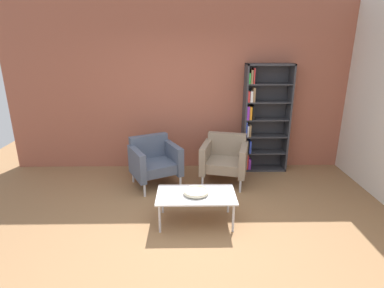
{
  "coord_description": "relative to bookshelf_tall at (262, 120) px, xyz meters",
  "views": [
    {
      "loc": [
        -0.03,
        -3.03,
        2.22
      ],
      "look_at": [
        0.03,
        0.84,
        0.95
      ],
      "focal_mm": 28.77,
      "sensor_mm": 36.0,
      "label": 1
    }
  ],
  "objects": [
    {
      "name": "ground_plane",
      "position": [
        -1.29,
        -2.25,
        -0.93
      ],
      "size": [
        8.32,
        8.32,
        0.0
      ],
      "primitive_type": "plane",
      "color": "olive"
    },
    {
      "name": "brick_back_panel",
      "position": [
        -1.29,
        0.21,
        0.52
      ],
      "size": [
        6.4,
        0.12,
        2.9
      ],
      "primitive_type": "cube",
      "color": "#9E5642",
      "rests_on": "ground_plane"
    },
    {
      "name": "bookshelf_tall",
      "position": [
        0.0,
        0.0,
        0.0
      ],
      "size": [
        0.8,
        0.3,
        1.9
      ],
      "color": "#333338",
      "rests_on": "ground_plane"
    },
    {
      "name": "coffee_table_low",
      "position": [
        -1.21,
        -1.77,
        -0.56
      ],
      "size": [
        1.0,
        0.56,
        0.4
      ],
      "color": "silver",
      "rests_on": "ground_plane"
    },
    {
      "name": "decorative_bowl",
      "position": [
        -1.21,
        -1.77,
        -0.5
      ],
      "size": [
        0.32,
        0.32,
        0.05
      ],
      "color": "beige",
      "rests_on": "coffee_table_low"
    },
    {
      "name": "armchair_by_bookshelf",
      "position": [
        -0.7,
        -0.53,
        -0.52
      ],
      "size": [
        0.85,
        0.81,
        0.78
      ],
      "rotation": [
        0.0,
        0.0,
        -0.25
      ],
      "color": "gray",
      "rests_on": "ground_plane"
    },
    {
      "name": "armchair_corner_red",
      "position": [
        -1.86,
        -0.62,
        -0.52
      ],
      "size": [
        0.92,
        0.89,
        0.78
      ],
      "rotation": [
        0.0,
        0.0,
        0.46
      ],
      "color": "#4C566B",
      "rests_on": "ground_plane"
    }
  ]
}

